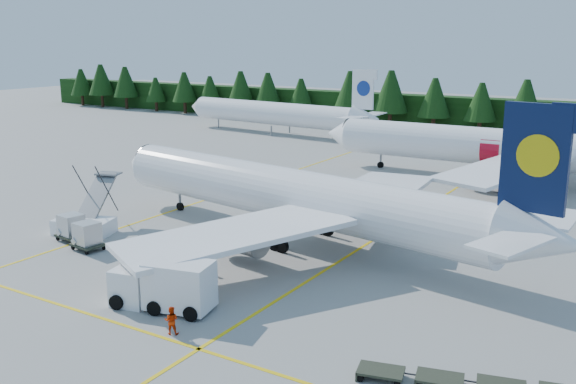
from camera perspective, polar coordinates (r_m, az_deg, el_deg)
The scene contains 15 objects.
ground at distance 42.75m, azimuth -9.05°, elevation -8.55°, with size 320.00×320.00×0.00m, color #9E9D98.
taxi_stripe_a at distance 65.94m, azimuth -6.99°, elevation -0.59°, with size 0.25×120.00×0.01m, color yellow.
taxi_stripe_b at distance 56.03m, azimuth 9.24°, elevation -3.20°, with size 0.25×120.00×0.01m, color yellow.
taxi_stripe_cross at distance 38.81m, azimuth -14.92°, elevation -11.21°, with size 80.00×0.25×0.01m, color yellow.
treeline_hedge at distance 115.53m, azimuth 18.53°, elevation 6.36°, with size 220.00×4.00×6.00m, color black.
airliner_navy at distance 51.91m, azimuth -0.63°, elevation -0.14°, with size 42.03×34.32×12.29m.
airliner_red at distance 77.28m, azimuth 17.32°, elevation 3.82°, with size 43.19×35.57×12.57m.
airliner_far_left at distance 111.27m, azimuth -1.90°, elevation 7.09°, with size 39.02×7.31×11.35m.
airstairs at distance 56.59m, azimuth -17.50°, elevation -2.50°, with size 5.38×7.31×4.35m.
service_truck at distance 39.70m, azimuth -11.09°, elevation -8.07°, with size 6.65×3.62×3.04m.
dolly_train at distance 32.16m, azimuth 15.90°, elevation -15.89°, with size 10.36×4.41×0.13m.
uld_pair at distance 53.15m, azimuth -18.08°, elevation -3.24°, with size 5.54×3.09×1.83m.
crew_a at distance 45.50m, azimuth -7.74°, elevation -6.05°, with size 0.58×0.38×1.60m, color #E33B04.
crew_b at distance 36.56m, azimuth -10.33°, elevation -11.16°, with size 0.78×0.61×1.61m, color red.
crew_c at distance 45.00m, azimuth -10.99°, elevation -6.38°, with size 0.68×0.46×1.64m, color #F76905.
Camera 1 is at (26.23, -29.77, 15.90)m, focal length 40.00 mm.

